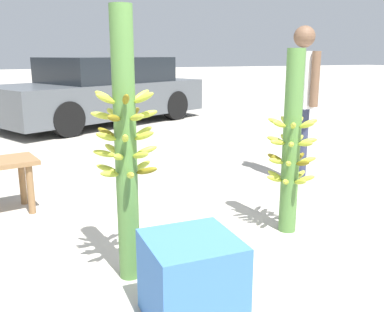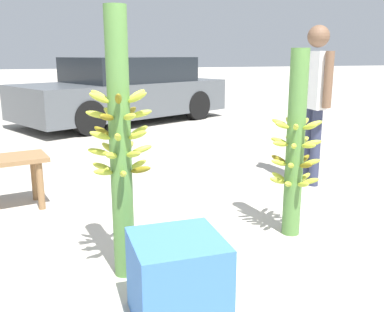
{
  "view_description": "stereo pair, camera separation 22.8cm",
  "coord_description": "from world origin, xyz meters",
  "px_view_note": "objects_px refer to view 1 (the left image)",
  "views": [
    {
      "loc": [
        -1.24,
        -2.13,
        1.38
      ],
      "look_at": [
        -0.11,
        0.62,
        0.67
      ],
      "focal_mm": 40.0,
      "sensor_mm": 36.0,
      "label": 1
    },
    {
      "loc": [
        -1.03,
        -2.21,
        1.38
      ],
      "look_at": [
        -0.11,
        0.62,
        0.67
      ],
      "focal_mm": 40.0,
      "sensor_mm": 36.0,
      "label": 2
    }
  ],
  "objects_px": {
    "vendor_person": "(301,89)",
    "banana_stalk_center": "(291,145)",
    "parked_car": "(102,91)",
    "produce_crate": "(191,280)",
    "banana_stalk_left": "(126,147)"
  },
  "relations": [
    {
      "from": "banana_stalk_left",
      "to": "banana_stalk_center",
      "type": "xyz_separation_m",
      "value": [
        1.34,
        0.23,
        -0.14
      ]
    },
    {
      "from": "banana_stalk_center",
      "to": "parked_car",
      "type": "distance_m",
      "value": 6.08
    },
    {
      "from": "parked_car",
      "to": "produce_crate",
      "type": "relative_size",
      "value": 9.98
    },
    {
      "from": "banana_stalk_center",
      "to": "parked_car",
      "type": "bearing_deg",
      "value": 92.78
    },
    {
      "from": "vendor_person",
      "to": "banana_stalk_center",
      "type": "bearing_deg",
      "value": -36.3
    },
    {
      "from": "vendor_person",
      "to": "parked_car",
      "type": "xyz_separation_m",
      "value": [
        -1.19,
        4.96,
        -0.38
      ]
    },
    {
      "from": "banana_stalk_left",
      "to": "banana_stalk_center",
      "type": "bearing_deg",
      "value": 9.77
    },
    {
      "from": "produce_crate",
      "to": "parked_car",
      "type": "bearing_deg",
      "value": 82.86
    },
    {
      "from": "parked_car",
      "to": "banana_stalk_left",
      "type": "bearing_deg",
      "value": 144.31
    },
    {
      "from": "banana_stalk_center",
      "to": "produce_crate",
      "type": "xyz_separation_m",
      "value": [
        -1.16,
        -0.8,
        -0.47
      ]
    },
    {
      "from": "banana_stalk_center",
      "to": "vendor_person",
      "type": "distance_m",
      "value": 1.46
    },
    {
      "from": "banana_stalk_left",
      "to": "vendor_person",
      "type": "bearing_deg",
      "value": 31.07
    },
    {
      "from": "banana_stalk_left",
      "to": "parked_car",
      "type": "distance_m",
      "value": 6.39
    },
    {
      "from": "banana_stalk_left",
      "to": "vendor_person",
      "type": "relative_size",
      "value": 0.99
    },
    {
      "from": "banana_stalk_left",
      "to": "banana_stalk_center",
      "type": "height_order",
      "value": "banana_stalk_left"
    }
  ]
}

